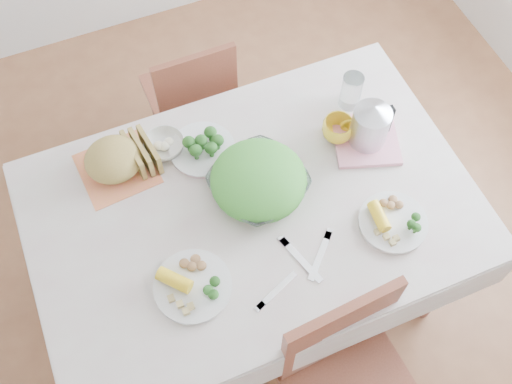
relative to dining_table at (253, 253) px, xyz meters
name	(u,v)px	position (x,y,z in m)	size (l,w,h in m)	color
floor	(254,287)	(0.00, 0.00, -0.38)	(3.60, 3.60, 0.00)	brown
dining_table	(253,253)	(0.00, 0.00, 0.00)	(1.40, 0.90, 0.75)	brown
tablecloth	(253,208)	(0.00, 0.00, 0.38)	(1.50, 1.00, 0.01)	beige
chair_far	(187,84)	(0.03, 0.84, 0.09)	(0.37, 0.37, 0.81)	brown
salad_bowl	(258,184)	(0.04, 0.06, 0.42)	(0.31, 0.31, 0.08)	white
dinner_plate_left	(193,286)	(-0.28, -0.19, 0.40)	(0.25, 0.25, 0.02)	white
dinner_plate_right	(393,222)	(0.41, -0.24, 0.40)	(0.23, 0.23, 0.02)	white
broccoli_plate	(202,150)	(-0.08, 0.28, 0.40)	(0.24, 0.24, 0.02)	beige
napkin	(117,169)	(-0.38, 0.32, 0.39)	(0.25, 0.25, 0.00)	#DC7747
bread_loaf	(114,160)	(-0.38, 0.32, 0.45)	(0.20, 0.19, 0.12)	olive
fruit_bowl	(164,145)	(-0.20, 0.34, 0.41)	(0.15, 0.15, 0.05)	white
yellow_mug	(338,130)	(0.39, 0.15, 0.43)	(0.11, 0.11, 0.09)	yellow
glass_tumbler	(351,93)	(0.50, 0.27, 0.45)	(0.08, 0.08, 0.15)	white
pink_tray	(366,140)	(0.48, 0.09, 0.40)	(0.23, 0.23, 0.02)	pink
electric_kettle	(371,121)	(0.48, 0.09, 0.51)	(0.13, 0.13, 0.19)	#B2B5BA
fork_left	(301,260)	(0.07, -0.24, 0.39)	(0.02, 0.19, 0.00)	silver
fork_right	(320,256)	(0.13, -0.25, 0.39)	(0.02, 0.19, 0.00)	silver
knife	(277,290)	(-0.04, -0.30, 0.39)	(0.02, 0.17, 0.00)	silver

